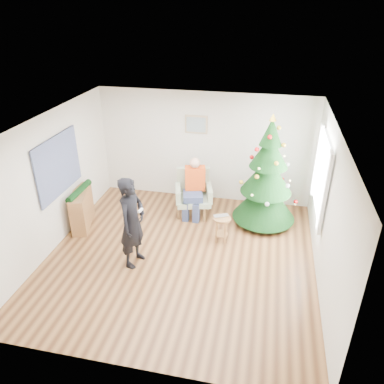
% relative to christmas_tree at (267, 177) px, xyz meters
% --- Properties ---
extents(floor, '(5.00, 5.00, 0.00)m').
position_rel_christmas_tree_xyz_m(floor, '(-1.48, -1.61, -1.10)').
color(floor, brown).
rests_on(floor, ground).
extents(ceiling, '(5.00, 5.00, 0.00)m').
position_rel_christmas_tree_xyz_m(ceiling, '(-1.48, -1.61, 1.50)').
color(ceiling, white).
rests_on(ceiling, wall_back).
extents(wall_back, '(5.00, 0.00, 5.00)m').
position_rel_christmas_tree_xyz_m(wall_back, '(-1.48, 0.89, 0.20)').
color(wall_back, silver).
rests_on(wall_back, floor).
extents(wall_front, '(5.00, 0.00, 5.00)m').
position_rel_christmas_tree_xyz_m(wall_front, '(-1.48, -4.11, 0.20)').
color(wall_front, silver).
rests_on(wall_front, floor).
extents(wall_left, '(0.00, 5.00, 5.00)m').
position_rel_christmas_tree_xyz_m(wall_left, '(-3.98, -1.61, 0.20)').
color(wall_left, silver).
rests_on(wall_left, floor).
extents(wall_right, '(0.00, 5.00, 5.00)m').
position_rel_christmas_tree_xyz_m(wall_right, '(1.02, -1.61, 0.20)').
color(wall_right, silver).
rests_on(wall_right, floor).
extents(window_panel, '(0.04, 1.30, 1.40)m').
position_rel_christmas_tree_xyz_m(window_panel, '(0.99, -0.61, 0.40)').
color(window_panel, white).
rests_on(window_panel, wall_right).
extents(curtains, '(0.05, 1.75, 1.50)m').
position_rel_christmas_tree_xyz_m(curtains, '(0.96, -0.61, 0.40)').
color(curtains, white).
rests_on(curtains, wall_right).
extents(christmas_tree, '(1.35, 1.35, 2.44)m').
position_rel_christmas_tree_xyz_m(christmas_tree, '(0.00, 0.00, 0.00)').
color(christmas_tree, '#3F2816').
rests_on(christmas_tree, floor).
extents(stool, '(0.37, 0.37, 0.55)m').
position_rel_christmas_tree_xyz_m(stool, '(-0.80, -0.92, -0.82)').
color(stool, brown).
rests_on(stool, floor).
extents(laptop, '(0.35, 0.30, 0.02)m').
position_rel_christmas_tree_xyz_m(laptop, '(-0.80, -0.92, -0.54)').
color(laptop, silver).
rests_on(laptop, stool).
extents(armchair, '(0.92, 0.89, 1.02)m').
position_rel_christmas_tree_xyz_m(armchair, '(-1.58, 0.05, -0.72)').
color(armchair, '#92A182').
rests_on(armchair, floor).
extents(seated_person, '(0.52, 0.69, 1.34)m').
position_rel_christmas_tree_xyz_m(seated_person, '(-1.56, -0.00, -0.41)').
color(seated_person, navy).
rests_on(seated_person, armchair).
extents(standing_man, '(0.53, 0.70, 1.73)m').
position_rel_christmas_tree_xyz_m(standing_man, '(-2.27, -1.94, -0.23)').
color(standing_man, black).
rests_on(standing_man, floor).
extents(game_controller, '(0.06, 0.13, 0.04)m').
position_rel_christmas_tree_xyz_m(game_controller, '(-2.09, -1.97, 0.06)').
color(game_controller, white).
rests_on(game_controller, standing_man).
extents(console, '(0.56, 1.04, 0.80)m').
position_rel_christmas_tree_xyz_m(console, '(-3.81, -0.93, -0.70)').
color(console, brown).
rests_on(console, floor).
extents(garland, '(0.14, 0.90, 0.14)m').
position_rel_christmas_tree_xyz_m(garland, '(-3.81, -0.93, -0.28)').
color(garland, black).
rests_on(garland, console).
extents(tapestry, '(0.03, 1.50, 1.15)m').
position_rel_christmas_tree_xyz_m(tapestry, '(-3.94, -1.31, 0.45)').
color(tapestry, black).
rests_on(tapestry, wall_left).
extents(framed_picture, '(0.52, 0.05, 0.42)m').
position_rel_christmas_tree_xyz_m(framed_picture, '(-1.68, 0.85, 0.75)').
color(framed_picture, tan).
rests_on(framed_picture, wall_back).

